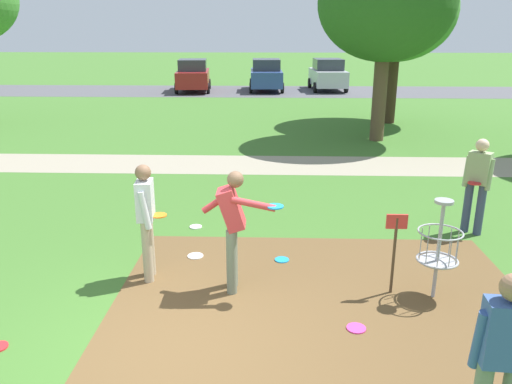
% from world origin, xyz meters
% --- Properties ---
extents(ground_plane, '(160.00, 160.00, 0.00)m').
position_xyz_m(ground_plane, '(0.00, 0.00, 0.00)').
color(ground_plane, '#3D6B28').
extents(dirt_tee_pad, '(5.55, 4.00, 0.01)m').
position_xyz_m(dirt_tee_pad, '(1.86, 1.28, 0.00)').
color(dirt_tee_pad, brown).
rests_on(dirt_tee_pad, ground).
extents(disc_golf_basket, '(0.98, 0.58, 1.39)m').
position_xyz_m(disc_golf_basket, '(3.33, 1.33, 0.75)').
color(disc_golf_basket, '#9E9EA3').
rests_on(disc_golf_basket, ground).
extents(player_foreground_watching, '(1.11, 0.47, 1.71)m').
position_xyz_m(player_foreground_watching, '(0.67, 1.44, 0.99)').
color(player_foreground_watching, slate).
rests_on(player_foreground_watching, ground).
extents(player_throwing, '(0.42, 0.48, 1.71)m').
position_xyz_m(player_throwing, '(-0.58, 1.74, 0.97)').
color(player_throwing, tan).
rests_on(player_throwing, ground).
extents(player_waiting_left, '(0.48, 0.41, 1.71)m').
position_xyz_m(player_waiting_left, '(3.04, -1.38, 0.97)').
color(player_waiting_left, slate).
rests_on(player_waiting_left, ground).
extents(player_waiting_right, '(0.47, 0.45, 1.71)m').
position_xyz_m(player_waiting_right, '(4.74, 3.63, 0.97)').
color(player_waiting_right, '#384260').
rests_on(player_waiting_right, ground).
extents(frisbee_near_basket, '(0.23, 0.23, 0.02)m').
position_xyz_m(frisbee_near_basket, '(1.35, 2.38, 0.01)').
color(frisbee_near_basket, '#1E93DB').
rests_on(frisbee_near_basket, ground).
extents(frisbee_by_tee, '(0.25, 0.25, 0.02)m').
position_xyz_m(frisbee_by_tee, '(-0.03, 2.47, 0.01)').
color(frisbee_by_tee, white).
rests_on(frisbee_by_tee, ground).
extents(frisbee_mid_grass, '(0.24, 0.24, 0.02)m').
position_xyz_m(frisbee_mid_grass, '(2.23, 0.50, 0.01)').
color(frisbee_mid_grass, '#E53D99').
rests_on(frisbee_mid_grass, ground).
extents(frisbee_far_right, '(0.23, 0.23, 0.02)m').
position_xyz_m(frisbee_far_right, '(-0.21, 3.73, 0.01)').
color(frisbee_far_right, white).
rests_on(frisbee_far_right, ground).
extents(tree_near_left, '(4.33, 4.33, 5.99)m').
position_xyz_m(tree_near_left, '(5.70, 14.95, 4.13)').
color(tree_near_left, '#422D1E').
rests_on(tree_near_left, ground).
extents(tree_mid_center, '(4.18, 4.18, 6.05)m').
position_xyz_m(tree_mid_center, '(4.60, 11.62, 4.25)').
color(tree_mid_center, brown).
rests_on(tree_mid_center, ground).
extents(parking_lot_strip, '(36.00, 6.00, 0.01)m').
position_xyz_m(parking_lot_strip, '(0.00, 25.44, 0.00)').
color(parking_lot_strip, '#4C4C51').
rests_on(parking_lot_strip, ground).
extents(parked_car_leftmost, '(2.29, 4.36, 1.84)m').
position_xyz_m(parked_car_leftmost, '(-3.57, 25.34, 0.92)').
color(parked_car_leftmost, maroon).
rests_on(parked_car_leftmost, ground).
extents(parked_car_center_left, '(2.11, 4.27, 1.84)m').
position_xyz_m(parked_car_center_left, '(0.73, 25.79, 0.92)').
color(parked_car_center_left, '#2D4784').
rests_on(parked_car_center_left, ground).
extents(parked_car_center_right, '(2.15, 4.29, 1.84)m').
position_xyz_m(parked_car_center_right, '(4.42, 26.18, 0.92)').
color(parked_car_center_right, '#B2B7BC').
rests_on(parked_car_center_right, ground).
extents(gravel_path, '(40.00, 2.00, 0.00)m').
position_xyz_m(gravel_path, '(0.00, 8.29, 0.00)').
color(gravel_path, gray).
rests_on(gravel_path, ground).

